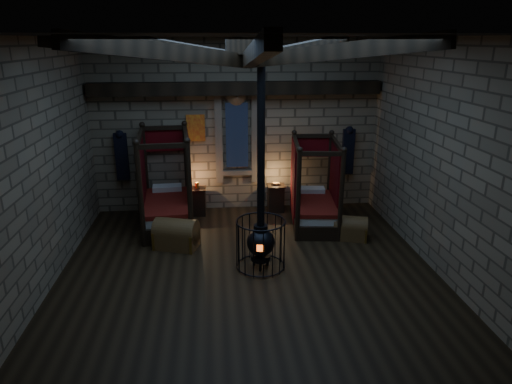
{
  "coord_description": "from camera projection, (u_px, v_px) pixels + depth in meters",
  "views": [
    {
      "loc": [
        -0.59,
        -7.63,
        4.15
      ],
      "look_at": [
        0.2,
        0.6,
        1.37
      ],
      "focal_mm": 32.0,
      "sensor_mm": 36.0,
      "label": 1
    }
  ],
  "objects": [
    {
      "name": "stove",
      "position": [
        261.0,
        239.0,
        8.55
      ],
      "size": [
        0.94,
        0.94,
        4.05
      ],
      "rotation": [
        0.0,
        0.0,
        -0.13
      ],
      "color": "black",
      "rests_on": "ground"
    },
    {
      "name": "trunk_right",
      "position": [
        350.0,
        228.0,
        9.93
      ],
      "size": [
        0.81,
        0.63,
        0.52
      ],
      "rotation": [
        0.0,
        0.0,
        -0.28
      ],
      "color": "brown",
      "rests_on": "ground"
    },
    {
      "name": "bed_left",
      "position": [
        167.0,
        203.0,
        10.55
      ],
      "size": [
        1.27,
        2.17,
        2.19
      ],
      "rotation": [
        0.0,
        0.0,
        0.08
      ],
      "color": "black",
      "rests_on": "ground"
    },
    {
      "name": "trunk_left",
      "position": [
        176.0,
        235.0,
        9.49
      ],
      "size": [
        1.0,
        0.8,
        0.64
      ],
      "rotation": [
        0.0,
        0.0,
        -0.32
      ],
      "color": "brown",
      "rests_on": "ground"
    },
    {
      "name": "bed_right",
      "position": [
        314.0,
        204.0,
        10.66
      ],
      "size": [
        1.2,
        1.99,
        1.98
      ],
      "rotation": [
        0.0,
        0.0,
        -0.11
      ],
      "color": "black",
      "rests_on": "ground"
    },
    {
      "name": "room",
      "position": [
        247.0,
        65.0,
        7.46
      ],
      "size": [
        7.02,
        7.02,
        4.29
      ],
      "color": "black",
      "rests_on": "ground"
    },
    {
      "name": "nightstand_right",
      "position": [
        276.0,
        198.0,
        11.49
      ],
      "size": [
        0.43,
        0.41,
        0.75
      ],
      "rotation": [
        0.0,
        0.0,
        -0.01
      ],
      "color": "black",
      "rests_on": "ground"
    },
    {
      "name": "nightstand_left",
      "position": [
        198.0,
        201.0,
        11.27
      ],
      "size": [
        0.44,
        0.43,
        0.83
      ],
      "rotation": [
        0.0,
        0.0,
        -0.04
      ],
      "color": "black",
      "rests_on": "ground"
    }
  ]
}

